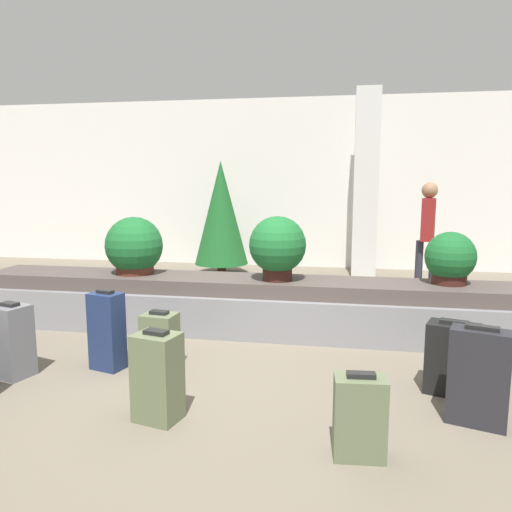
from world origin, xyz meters
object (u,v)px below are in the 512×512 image
suitcase_5 (13,341)px  potted_plant_2 (134,247)px  potted_plant_0 (278,247)px  traveler_0 (428,228)px  suitcase_7 (360,417)px  suitcase_4 (158,377)px  decorated_tree (221,213)px  suitcase_1 (160,341)px  suitcase_0 (107,331)px  suitcase_6 (452,359)px  suitcase_3 (479,377)px  pillar (366,184)px  potted_plant_1 (450,259)px

suitcase_5 → potted_plant_2: bearing=93.5°
potted_plant_0 → traveler_0: bearing=51.0°
suitcase_5 → suitcase_7: 3.00m
suitcase_4 → traveler_0: bearing=74.5°
traveler_0 → decorated_tree: (-3.38, 0.99, 0.11)m
decorated_tree → potted_plant_2: bearing=-93.6°
suitcase_1 → suitcase_5: suitcase_5 is taller
suitcase_1 → suitcase_0: bearing=-165.6°
potted_plant_0 → suitcase_7: bearing=-70.5°
suitcase_1 → suitcase_6: (2.46, -0.07, 0.03)m
suitcase_0 → potted_plant_0: (1.35, 1.30, 0.62)m
suitcase_3 → pillar: bearing=114.2°
suitcase_5 → potted_plant_1: bearing=40.4°
suitcase_0 → potted_plant_2: bearing=118.6°
suitcase_3 → potted_plant_0: 2.51m
suitcase_5 → traveler_0: 5.64m
suitcase_6 → suitcase_1: bearing=-163.0°
suitcase_6 → traveler_0: bearing=103.5°
suitcase_4 → potted_plant_0: (0.55, 2.13, 0.65)m
suitcase_4 → potted_plant_2: bearing=130.3°
suitcase_4 → suitcase_6: bearing=34.6°
suitcase_4 → suitcase_6: suitcase_4 is taller
suitcase_1 → suitcase_5: size_ratio=0.82×
suitcase_5 → suitcase_3: bearing=13.4°
suitcase_4 → decorated_tree: (-0.93, 5.47, 0.77)m
traveler_0 → suitcase_4: bearing=163.5°
potted_plant_0 → suitcase_4: bearing=-104.5°
suitcase_5 → potted_plant_2: 1.83m
pillar → suitcase_5: 6.16m
suitcase_7 → traveler_0: size_ratio=0.33×
pillar → suitcase_0: pillar is taller
suitcase_7 → suitcase_1: bearing=141.6°
suitcase_4 → potted_plant_0: bearing=88.7°
suitcase_0 → pillar: bearing=79.0°
pillar → potted_plant_0: (-1.03, -3.56, -0.64)m
suitcase_5 → suitcase_6: (3.64, 0.31, -0.03)m
potted_plant_1 → suitcase_3: bearing=-94.3°
suitcase_4 → suitcase_5: suitcase_4 is taller
pillar → suitcase_7: bearing=-91.9°
suitcase_1 → decorated_tree: (-0.60, 4.56, 0.83)m
potted_plant_1 → suitcase_1: bearing=-153.2°
suitcase_0 → traveler_0: 4.92m
potted_plant_0 → potted_plant_1: 1.80m
suitcase_7 → traveler_0: 4.88m
pillar → potted_plant_0: bearing=-106.1°
suitcase_0 → suitcase_6: (2.93, 0.00, -0.06)m
potted_plant_2 → traveler_0: 4.24m
suitcase_5 → potted_plant_0: bearing=54.1°
suitcase_1 → potted_plant_1: 3.06m
suitcase_0 → suitcase_3: (3.00, -0.49, -0.01)m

